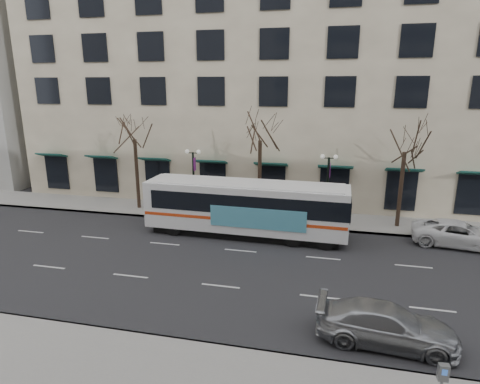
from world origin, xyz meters
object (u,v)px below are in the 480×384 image
(city_bus, at_px, (247,207))
(pay_station, at_px, (443,376))
(tree_far_right, at_px, (406,138))
(silver_car, at_px, (386,325))
(lamp_post_right, at_px, (328,186))
(lamp_post_left, at_px, (194,179))
(tree_far_left, at_px, (134,127))
(white_pickup, at_px, (459,234))
(tree_far_mid, at_px, (260,127))

(city_bus, bearing_deg, pay_station, -54.86)
(tree_far_right, xyz_separation_m, silver_car, (-2.42, -14.09, -5.64))
(lamp_post_right, relative_size, silver_car, 0.96)
(lamp_post_left, bearing_deg, pay_station, -50.30)
(lamp_post_left, bearing_deg, tree_far_left, 173.17)
(tree_far_left, distance_m, pay_station, 26.12)
(tree_far_left, height_order, tree_far_right, tree_far_left)
(tree_far_left, distance_m, lamp_post_right, 15.48)
(lamp_post_right, distance_m, white_pickup, 8.81)
(city_bus, bearing_deg, white_pickup, 6.31)
(tree_far_left, xyz_separation_m, city_bus, (9.82, -3.76, -4.69))
(tree_far_right, height_order, lamp_post_left, tree_far_right)
(tree_far_right, distance_m, lamp_post_left, 15.40)
(lamp_post_right, distance_m, pay_station, 17.17)
(lamp_post_left, xyz_separation_m, white_pickup, (18.31, -2.00, -2.16))
(lamp_post_right, relative_size, pay_station, 3.59)
(tree_far_left, xyz_separation_m, silver_car, (17.58, -14.09, -5.91))
(tree_far_mid, bearing_deg, lamp_post_left, -173.15)
(lamp_post_left, height_order, pay_station, lamp_post_left)
(silver_car, height_order, pay_station, pay_station)
(lamp_post_left, xyz_separation_m, lamp_post_right, (10.00, 0.00, 0.00))
(tree_far_right, bearing_deg, white_pickup, -38.12)
(pay_station, bearing_deg, tree_far_left, 134.67)
(lamp_post_right, height_order, silver_car, lamp_post_right)
(tree_far_left, distance_m, silver_car, 23.29)
(tree_far_right, height_order, lamp_post_right, tree_far_right)
(tree_far_mid, bearing_deg, lamp_post_right, -6.83)
(silver_car, height_order, white_pickup, silver_car)
(tree_far_mid, distance_m, lamp_post_right, 6.41)
(tree_far_right, xyz_separation_m, city_bus, (-10.18, -3.76, -4.42))
(lamp_post_right, bearing_deg, tree_far_right, 6.85)
(lamp_post_right, bearing_deg, city_bus, -148.63)
(lamp_post_right, bearing_deg, silver_car, -79.21)
(tree_far_right, bearing_deg, tree_far_mid, 180.00)
(tree_far_right, relative_size, white_pickup, 1.43)
(lamp_post_left, bearing_deg, city_bus, -33.31)
(lamp_post_right, height_order, pay_station, lamp_post_right)
(pay_station, bearing_deg, city_bus, 120.91)
(lamp_post_left, distance_m, lamp_post_right, 10.00)
(tree_far_right, xyz_separation_m, pay_station, (-1.17, -17.25, -5.22))
(lamp_post_left, relative_size, white_pickup, 0.92)
(silver_car, bearing_deg, white_pickup, -23.21)
(tree_far_right, distance_m, city_bus, 11.72)
(city_bus, height_order, white_pickup, city_bus)
(city_bus, bearing_deg, tree_far_left, 160.42)
(white_pickup, bearing_deg, lamp_post_left, 91.54)
(tree_far_right, height_order, silver_car, tree_far_right)
(lamp_post_right, bearing_deg, white_pickup, -13.54)
(lamp_post_right, bearing_deg, tree_far_mid, 173.17)
(silver_car, bearing_deg, city_bus, 40.24)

